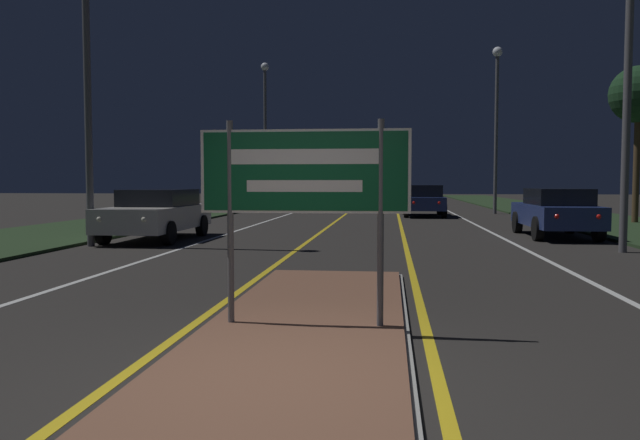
{
  "coord_description": "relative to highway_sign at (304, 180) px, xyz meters",
  "views": [
    {
      "loc": [
        0.92,
        -4.78,
        1.65
      ],
      "look_at": [
        0.0,
        3.36,
        1.14
      ],
      "focal_mm": 35.0,
      "sensor_mm": 36.0,
      "label": 1
    }
  ],
  "objects": [
    {
      "name": "verge_left",
      "position": [
        -9.5,
        18.14,
        -1.63
      ],
      "size": [
        5.0,
        100.0,
        0.08
      ],
      "color": "#23381E",
      "rests_on": "ground_plane"
    },
    {
      "name": "edge_line_white_right",
      "position": [
        7.2,
        23.14,
        -1.66
      ],
      "size": [
        0.1,
        70.0,
        0.01
      ],
      "color": "silver",
      "rests_on": "ground_plane"
    },
    {
      "name": "ground_plane",
      "position": [
        0.0,
        -1.86,
        -1.67
      ],
      "size": [
        160.0,
        160.0,
        0.0
      ],
      "primitive_type": "plane",
      "color": "#282623"
    },
    {
      "name": "centre_line_yellow_right",
      "position": [
        1.32,
        23.14,
        -1.66
      ],
      "size": [
        0.12,
        70.0,
        0.01
      ],
      "color": "gold",
      "rests_on": "ground_plane"
    },
    {
      "name": "streetlight_left_near",
      "position": [
        -6.68,
        8.46,
        4.18
      ],
      "size": [
        0.45,
        0.45,
        9.81
      ],
      "color": "#56565B",
      "rests_on": "ground_plane"
    },
    {
      "name": "edge_line_white_left",
      "position": [
        -7.2,
        23.14,
        -1.66
      ],
      "size": [
        0.1,
        70.0,
        0.01
      ],
      "color": "silver",
      "rests_on": "ground_plane"
    },
    {
      "name": "streetlight_left_far",
      "position": [
        -6.49,
        30.05,
        3.69
      ],
      "size": [
        0.47,
        0.47,
        8.68
      ],
      "color": "#56565B",
      "rests_on": "ground_plane"
    },
    {
      "name": "centre_line_yellow_left",
      "position": [
        -1.32,
        23.14,
        -1.66
      ],
      "size": [
        0.12,
        70.0,
        0.01
      ],
      "color": "gold",
      "rests_on": "ground_plane"
    },
    {
      "name": "highway_sign",
      "position": [
        0.0,
        0.0,
        0.0
      ],
      "size": [
        2.27,
        0.07,
        2.21
      ],
      "color": "#56565B",
      "rests_on": "median_island"
    },
    {
      "name": "streetlight_right_near",
      "position": [
        6.33,
        8.53,
        4.09
      ],
      "size": [
        0.47,
        0.47,
        9.49
      ],
      "color": "#56565B",
      "rests_on": "ground_plane"
    },
    {
      "name": "car_approaching_0",
      "position": [
        -5.68,
        10.44,
        -0.91
      ],
      "size": [
        2.0,
        4.66,
        1.43
      ],
      "color": "silver",
      "rests_on": "ground_plane"
    },
    {
      "name": "verge_right",
      "position": [
        9.5,
        18.14,
        -1.63
      ],
      "size": [
        5.0,
        100.0,
        0.08
      ],
      "color": "#23381E",
      "rests_on": "ground_plane"
    },
    {
      "name": "car_receding_0",
      "position": [
        5.82,
        12.53,
        -0.89
      ],
      "size": [
        1.85,
        4.57,
        1.45
      ],
      "color": "navy",
      "rests_on": "ground_plane"
    },
    {
      "name": "lane_line_white_right",
      "position": [
        4.2,
        23.14,
        -1.66
      ],
      "size": [
        0.12,
        70.0,
        0.01
      ],
      "color": "silver",
      "rests_on": "ground_plane"
    },
    {
      "name": "median_island",
      "position": [
        0.0,
        0.0,
        -1.63
      ],
      "size": [
        2.27,
        8.25,
        0.1
      ],
      "color": "#999993",
      "rests_on": "ground_plane"
    },
    {
      "name": "roadside_palm_right",
      "position": [
        10.37,
        18.69,
        3.27
      ],
      "size": [
        2.18,
        2.18,
        6.01
      ],
      "color": "#4C3823",
      "rests_on": "verge_right"
    },
    {
      "name": "streetlight_right_far",
      "position": [
        6.28,
        26.15,
        3.71
      ],
      "size": [
        0.5,
        0.5,
        8.47
      ],
      "color": "#56565B",
      "rests_on": "ground_plane"
    },
    {
      "name": "lane_line_white_left",
      "position": [
        -4.2,
        23.14,
        -1.66
      ],
      "size": [
        0.12,
        70.0,
        0.01
      ],
      "color": "silver",
      "rests_on": "ground_plane"
    },
    {
      "name": "car_receding_1",
      "position": [
        2.52,
        23.54,
        -0.88
      ],
      "size": [
        1.93,
        4.74,
        1.49
      ],
      "color": "navy",
      "rests_on": "ground_plane"
    }
  ]
}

